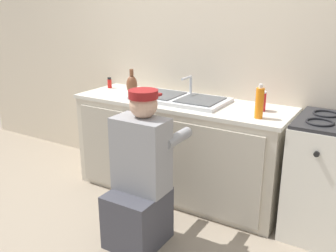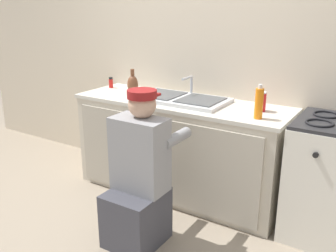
{
  "view_description": "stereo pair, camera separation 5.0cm",
  "coord_description": "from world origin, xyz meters",
  "px_view_note": "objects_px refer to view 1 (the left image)",
  "views": [
    {
      "loc": [
        1.52,
        -2.41,
        1.64
      ],
      "look_at": [
        0.0,
        0.1,
        0.69
      ],
      "focal_mm": 40.0,
      "sensor_mm": 36.0,
      "label": 1
    },
    {
      "loc": [
        1.57,
        -2.38,
        1.64
      ],
      "look_at": [
        0.0,
        0.1,
        0.69
      ],
      "focal_mm": 40.0,
      "sensor_mm": 36.0,
      "label": 2
    }
  ],
  "objects_px": {
    "vase_decorative": "(132,84)",
    "plumber_person": "(140,182)",
    "soap_bottle_orange": "(259,103)",
    "spice_bottle_red": "(110,83)",
    "soda_cup_red": "(261,101)",
    "sink_double_basin": "(180,99)"
  },
  "relations": [
    {
      "from": "plumber_person",
      "to": "vase_decorative",
      "type": "relative_size",
      "value": 4.8
    },
    {
      "from": "plumber_person",
      "to": "vase_decorative",
      "type": "xyz_separation_m",
      "value": [
        -0.63,
        0.78,
        0.49
      ]
    },
    {
      "from": "sink_double_basin",
      "to": "plumber_person",
      "type": "relative_size",
      "value": 0.72
    },
    {
      "from": "soap_bottle_orange",
      "to": "soda_cup_red",
      "type": "height_order",
      "value": "soap_bottle_orange"
    },
    {
      "from": "plumber_person",
      "to": "soda_cup_red",
      "type": "relative_size",
      "value": 7.26
    },
    {
      "from": "vase_decorative",
      "to": "spice_bottle_red",
      "type": "bearing_deg",
      "value": 163.55
    },
    {
      "from": "plumber_person",
      "to": "vase_decorative",
      "type": "bearing_deg",
      "value": 129.0
    },
    {
      "from": "plumber_person",
      "to": "spice_bottle_red",
      "type": "xyz_separation_m",
      "value": [
        -0.98,
        0.88,
        0.45
      ]
    },
    {
      "from": "spice_bottle_red",
      "to": "soda_cup_red",
      "type": "xyz_separation_m",
      "value": [
        1.53,
        -0.04,
        0.02
      ]
    },
    {
      "from": "spice_bottle_red",
      "to": "vase_decorative",
      "type": "relative_size",
      "value": 0.46
    },
    {
      "from": "plumber_person",
      "to": "soda_cup_red",
      "type": "height_order",
      "value": "plumber_person"
    },
    {
      "from": "spice_bottle_red",
      "to": "soda_cup_red",
      "type": "distance_m",
      "value": 1.53
    },
    {
      "from": "plumber_person",
      "to": "soap_bottle_orange",
      "type": "xyz_separation_m",
      "value": [
        0.61,
        0.64,
        0.51
      ]
    },
    {
      "from": "plumber_person",
      "to": "spice_bottle_red",
      "type": "bearing_deg",
      "value": 138.01
    },
    {
      "from": "spice_bottle_red",
      "to": "vase_decorative",
      "type": "distance_m",
      "value": 0.37
    },
    {
      "from": "vase_decorative",
      "to": "soda_cup_red",
      "type": "relative_size",
      "value": 1.51
    },
    {
      "from": "plumber_person",
      "to": "vase_decorative",
      "type": "height_order",
      "value": "plumber_person"
    },
    {
      "from": "vase_decorative",
      "to": "soda_cup_red",
      "type": "xyz_separation_m",
      "value": [
        1.18,
        0.06,
        -0.01
      ]
    },
    {
      "from": "plumber_person",
      "to": "sink_double_basin",
      "type": "bearing_deg",
      "value": 99.38
    },
    {
      "from": "soda_cup_red",
      "to": "sink_double_basin",
      "type": "bearing_deg",
      "value": -175.84
    },
    {
      "from": "vase_decorative",
      "to": "sink_double_basin",
      "type": "bearing_deg",
      "value": 1.41
    },
    {
      "from": "vase_decorative",
      "to": "plumber_person",
      "type": "bearing_deg",
      "value": -51.0
    }
  ]
}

